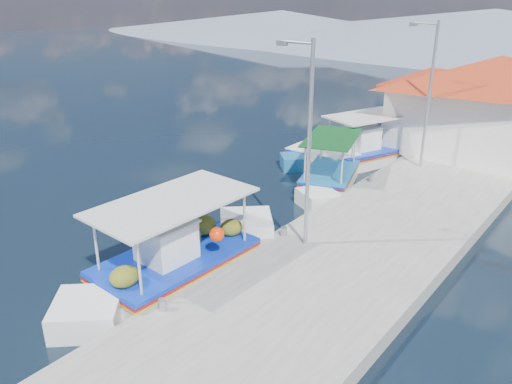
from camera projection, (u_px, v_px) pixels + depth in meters
The scene contains 10 objects.
ground at pixel (154, 239), 16.88m from camera, with size 160.00×160.00×0.00m, color black.
quay at pixel (400, 218), 17.75m from camera, with size 5.00×44.00×0.50m, color #AEACA3.
bollards at pixel (337, 200), 18.26m from camera, with size 0.20×17.20×0.30m.
main_caique at pixel (178, 261), 14.49m from camera, with size 2.56×8.09×2.67m.
caique_green_canopy at pixel (331, 178), 21.21m from camera, with size 3.13×5.93×2.34m.
caique_blue_hull at pixel (320, 151), 24.74m from camera, with size 1.76×5.90×1.05m.
caique_far at pixel (367, 152), 23.99m from camera, with size 3.71×6.70×2.51m.
harbor_building at pixel (495, 103), 23.17m from camera, with size 10.49×10.49×4.40m.
lamp_post_near at pixel (307, 136), 14.29m from camera, with size 1.21×0.14×6.00m.
lamp_post_far at pixel (428, 88), 20.83m from camera, with size 1.21×0.14×6.00m.
Camera 1 is at (11.98, -9.72, 7.78)m, focal length 35.95 mm.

